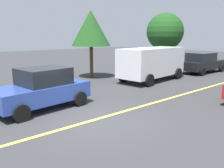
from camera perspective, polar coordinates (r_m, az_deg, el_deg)
name	(u,v)px	position (r m, az deg, el deg)	size (l,w,h in m)	color
ground_plane	(94,120)	(8.88, -4.24, -8.53)	(80.00, 80.00, 0.00)	#38383A
lane_marking_centre	(148,104)	(10.85, 8.54, -4.83)	(28.00, 0.16, 0.01)	#E0D14C
white_van	(152,62)	(16.40, 9.43, 5.19)	(5.37, 2.67, 2.20)	white
car_blue_mid_road	(41,89)	(10.47, -16.40, -1.04)	(4.13, 2.41, 1.71)	#2D479E
car_black_approaching	(202,63)	(21.08, 20.50, 4.78)	(4.53, 2.13, 1.64)	black
tree_left_verge	(165,32)	(22.51, 12.46, 12.01)	(3.29, 3.29, 4.98)	#513823
tree_right_verge	(91,28)	(17.37, -5.04, 13.01)	(2.78, 2.78, 4.75)	#513823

